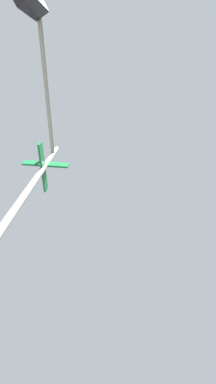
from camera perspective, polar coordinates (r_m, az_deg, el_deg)
name	(u,v)px	position (r m, az deg, el deg)	size (l,w,h in m)	color
traffic_signal_near	(25,110)	(3.36, -24.72, 22.46)	(2.96, 1.98, 5.71)	slate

